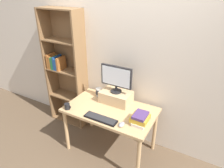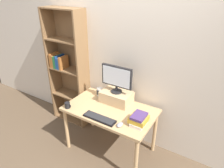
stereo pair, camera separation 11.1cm
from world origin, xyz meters
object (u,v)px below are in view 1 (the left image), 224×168
at_px(desk_speaker, 99,92).
at_px(book_stack, 140,119).
at_px(riser_box, 116,97).
at_px(keyboard, 101,119).
at_px(desk, 110,114).
at_px(bookshelf_unit, 66,69).
at_px(coffee_mug, 67,106).
at_px(computer_mouse, 122,124).
at_px(computer_monitor, 116,78).

bearing_deg(desk_speaker, book_stack, -22.26).
bearing_deg(riser_box, book_stack, -31.52).
distance_m(keyboard, book_stack, 0.49).
bearing_deg(desk, book_stack, -11.93).
distance_m(bookshelf_unit, coffee_mug, 0.82).
bearing_deg(coffee_mug, desk, 29.24).
bearing_deg(desk_speaker, coffee_mug, -109.42).
bearing_deg(computer_mouse, bookshelf_unit, 157.13).
bearing_deg(desk, computer_monitor, 95.54).
bearing_deg(desk, bookshelf_unit, 163.11).
distance_m(bookshelf_unit, computer_monitor, 1.01).
bearing_deg(desk, riser_box, 95.50).
xyz_separation_m(bookshelf_unit, book_stack, (1.49, -0.41, -0.20)).
bearing_deg(coffee_mug, computer_monitor, 44.67).
height_order(computer_monitor, coffee_mug, computer_monitor).
bearing_deg(bookshelf_unit, desk_speaker, -6.83).
xyz_separation_m(computer_mouse, coffee_mug, (-0.80, -0.04, 0.02)).
bearing_deg(computer_mouse, computer_monitor, 125.25).
xyz_separation_m(coffee_mug, desk_speaker, (0.18, 0.51, 0.02)).
relative_size(keyboard, coffee_mug, 4.34).
distance_m(bookshelf_unit, computer_mouse, 1.45).
height_order(bookshelf_unit, desk_speaker, bookshelf_unit).
height_order(desk, computer_monitor, computer_monitor).
height_order(desk, book_stack, book_stack).
distance_m(riser_box, keyboard, 0.47).
bearing_deg(bookshelf_unit, coffee_mug, -49.20).
relative_size(bookshelf_unit, desk_speaker, 15.19).
height_order(keyboard, desk_speaker, desk_speaker).
height_order(desk, keyboard, keyboard).
xyz_separation_m(computer_mouse, desk_speaker, (-0.62, 0.47, 0.05)).
height_order(desk, desk_speaker, desk_speaker).
distance_m(desk, riser_box, 0.26).
bearing_deg(riser_box, desk, -84.50).
height_order(riser_box, desk_speaker, riser_box).
distance_m(riser_box, desk_speaker, 0.31).
distance_m(computer_monitor, keyboard, 0.59).
height_order(computer_mouse, coffee_mug, coffee_mug).
height_order(computer_monitor, computer_mouse, computer_monitor).
distance_m(riser_box, coffee_mug, 0.69).
bearing_deg(desk, keyboard, -88.10).
distance_m(computer_monitor, desk_speaker, 0.44).
bearing_deg(computer_mouse, riser_box, 125.16).
distance_m(riser_box, computer_monitor, 0.30).
xyz_separation_m(bookshelf_unit, desk_speaker, (0.69, -0.08, -0.21)).
bearing_deg(desk_speaker, riser_box, -4.95).
height_order(desk, coffee_mug, coffee_mug).
distance_m(desk, bookshelf_unit, 1.13).
bearing_deg(computer_monitor, keyboard, -86.53).
bearing_deg(desk_speaker, keyboard, -55.53).
height_order(riser_box, book_stack, riser_box).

